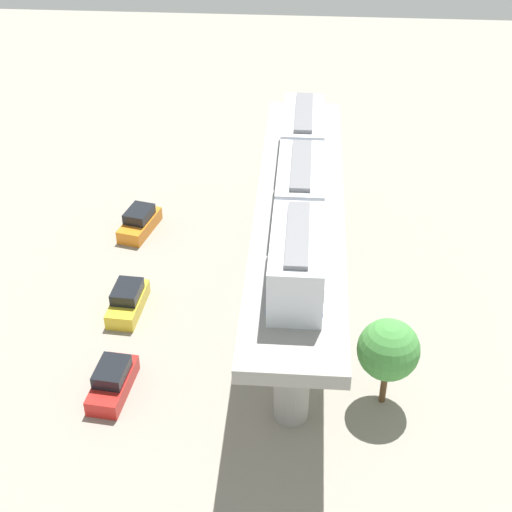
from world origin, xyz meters
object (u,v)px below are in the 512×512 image
object	(u,v)px
parked_car_red	(113,381)
parked_car_orange	(140,222)
train	(300,190)
tree_near_viaduct	(388,350)
parked_car_yellow	(128,301)

from	to	relation	value
parked_car_red	parked_car_orange	size ratio (longest dim) A/B	0.97
train	parked_car_orange	xyz separation A→B (m)	(-11.81, 9.39, -8.66)
parked_car_red	tree_near_viaduct	xyz separation A→B (m)	(15.06, 0.37, 3.01)
parked_car_red	train	bearing A→B (deg)	41.36
parked_car_yellow	parked_car_red	distance (m)	7.28
parked_car_yellow	parked_car_red	bearing A→B (deg)	-80.51
parked_car_yellow	tree_near_viaduct	xyz separation A→B (m)	(15.75, -6.88, 3.01)
parked_car_yellow	parked_car_red	xyz separation A→B (m)	(0.69, -7.24, 0.00)
parked_car_yellow	parked_car_orange	xyz separation A→B (m)	(-1.09, 9.28, 0.00)
train	parked_car_red	xyz separation A→B (m)	(-10.03, -7.13, -8.66)
train	parked_car_red	size ratio (longest dim) A/B	4.70
parked_car_orange	parked_car_yellow	bearing A→B (deg)	-69.97
train	parked_car_orange	world-z (taller)	train
parked_car_yellow	parked_car_red	world-z (taller)	same
parked_car_yellow	tree_near_viaduct	distance (m)	17.44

